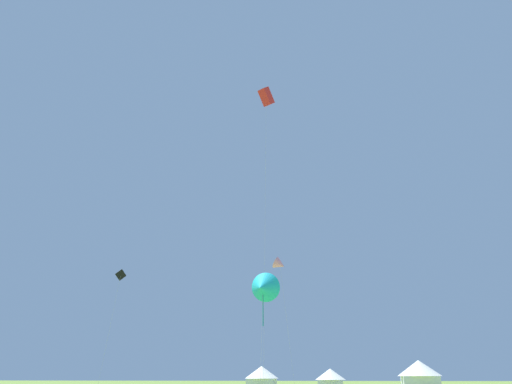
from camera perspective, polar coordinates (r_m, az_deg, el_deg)
kite_red_box at (r=62.16m, az=1.16°, el=10.71°), size 1.97×2.30×34.60m
kite_cyan_delta at (r=51.23m, az=0.79°, el=-10.78°), size 3.21×3.93×11.52m
kite_black_diamond at (r=67.91m, az=-15.17°, el=-9.42°), size 1.97×1.09×14.53m
kite_pink_delta at (r=64.81m, az=2.72°, el=-8.21°), size 2.62×1.72×15.89m
festival_tent_right at (r=65.12m, az=0.65°, el=-20.19°), size 4.11×4.11×2.67m
festival_tent_left at (r=64.28m, az=8.45°, el=-20.14°), size 3.62×3.62×2.35m
festival_tent_center at (r=64.71m, az=18.06°, el=-18.97°), size 5.02×5.02×3.26m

